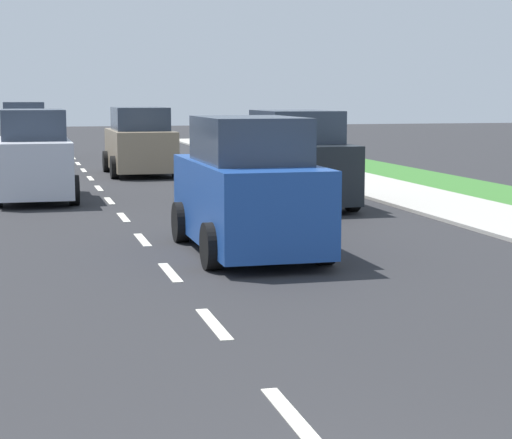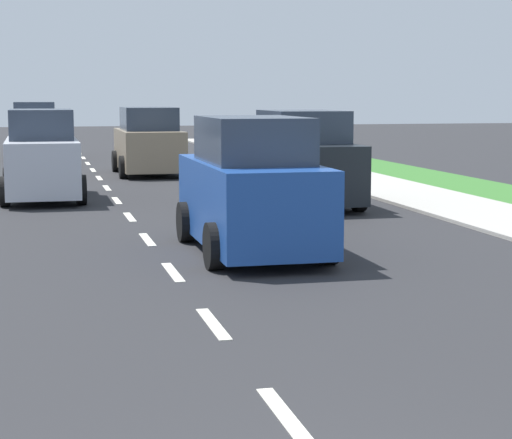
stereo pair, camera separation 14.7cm
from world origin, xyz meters
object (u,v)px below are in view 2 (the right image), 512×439
object	(u,v)px
car_oncoming_third	(35,132)
car_oncoming_second	(42,158)
car_parked_far	(301,162)
car_outgoing_ahead	(252,190)
car_outgoing_far	(149,143)

from	to	relation	value
car_oncoming_third	car_oncoming_second	bearing A→B (deg)	-89.44
car_parked_far	car_outgoing_ahead	bearing A→B (deg)	-113.46
car_outgoing_ahead	car_oncoming_third	size ratio (longest dim) A/B	1.00
car_outgoing_far	car_outgoing_ahead	size ratio (longest dim) A/B	0.98
car_oncoming_second	car_oncoming_third	size ratio (longest dim) A/B	0.98
car_outgoing_ahead	car_oncoming_third	world-z (taller)	car_oncoming_third
car_outgoing_far	car_outgoing_ahead	bearing A→B (deg)	-90.63
car_oncoming_second	car_outgoing_ahead	xyz separation A→B (m)	(3.13, -8.34, 0.00)
car_outgoing_ahead	car_oncoming_third	xyz separation A→B (m)	(-3.27, 23.00, 0.02)
car_outgoing_far	car_outgoing_ahead	world-z (taller)	car_outgoing_ahead
car_oncoming_second	car_outgoing_ahead	distance (m)	8.91
car_oncoming_second	car_parked_far	xyz separation A→B (m)	(5.61, -2.61, 0.00)
car_oncoming_third	car_outgoing_ahead	bearing A→B (deg)	-81.91
car_outgoing_far	car_outgoing_ahead	distance (m)	14.65
car_oncoming_second	car_outgoing_far	bearing A→B (deg)	62.47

